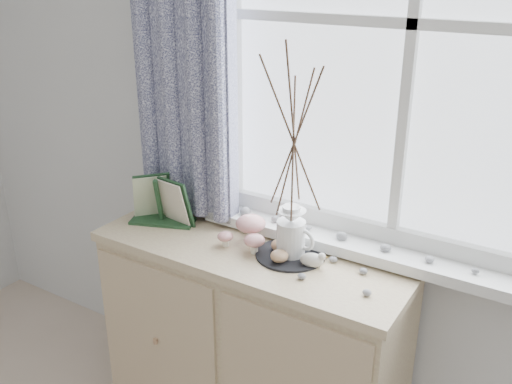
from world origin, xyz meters
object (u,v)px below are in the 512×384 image
(sideboard, at_px, (251,343))
(twig_pitcher, at_px, (294,135))
(botanical_book, at_px, (156,202))
(toadstool_cluster, at_px, (249,229))

(sideboard, relative_size, twig_pitcher, 1.54)
(sideboard, xyz_separation_m, twig_pitcher, (0.15, 0.03, 0.87))
(botanical_book, distance_m, twig_pitcher, 0.67)
(botanical_book, bearing_deg, sideboard, -16.76)
(botanical_book, bearing_deg, toadstool_cluster, -13.40)
(toadstool_cluster, relative_size, twig_pitcher, 0.24)
(sideboard, height_order, toadstool_cluster, toadstool_cluster)
(sideboard, xyz_separation_m, botanical_book, (-0.42, -0.03, 0.53))
(toadstool_cluster, bearing_deg, botanical_book, -172.50)
(botanical_book, xyz_separation_m, toadstool_cluster, (0.40, 0.05, -0.04))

